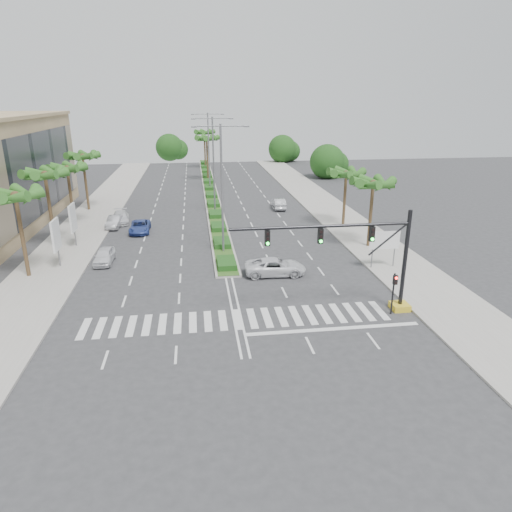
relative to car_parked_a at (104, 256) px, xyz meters
The scene contains 27 objects.
ground 16.74m from the car_parked_a, 49.62° to the right, with size 160.00×160.00×0.00m, color #333335.
footpath_right 27.04m from the car_parked_a, 15.57° to the left, with size 6.00×120.00×0.15m, color gray.
footpath_left 8.49m from the car_parked_a, 121.01° to the left, with size 6.00×120.00×0.15m, color gray.
median 34.03m from the car_parked_a, 71.43° to the left, with size 2.20×75.00×0.20m, color gray.
median_grass 34.03m from the car_parked_a, 71.43° to the left, with size 1.80×75.00×0.04m, color #33521C.
signal_gantry 23.97m from the car_parked_a, 32.37° to the right, with size 12.60×1.20×7.20m.
pedestrian_signal 25.33m from the car_parked_a, 32.05° to the right, with size 0.28×0.36×3.00m.
direction_sign 24.86m from the car_parked_a, 11.05° to the right, with size 2.70×0.11×3.40m.
billboard_near 4.39m from the car_parked_a, 168.50° to the right, with size 0.18×2.10×4.35m.
billboard_far 6.80m from the car_parked_a, 124.86° to the left, with size 0.18×2.10×4.35m.
palm_left_near 8.71m from the car_parked_a, 154.13° to the right, with size 4.57×4.68×7.55m.
palm_left_mid 10.04m from the car_parked_a, 137.13° to the left, with size 4.57×4.68×7.95m.
palm_left_far 15.55m from the car_parked_a, 113.13° to the left, with size 4.57×4.68×7.35m.
palm_left_end 22.86m from the car_parked_a, 104.91° to the left, with size 4.57×4.68×7.75m.
palm_right_near 25.97m from the car_parked_a, ahead, with size 4.57×4.68×7.05m.
palm_right_far 27.48m from the car_parked_a, 20.06° to the left, with size 4.57×4.68×6.75m.
palm_median_a 44.11m from the car_parked_a, 75.61° to the left, with size 4.57×4.68×8.05m.
palm_median_b 58.63m from the car_parked_a, 79.28° to the left, with size 4.57×4.68×8.05m.
streetlight_near 12.52m from the car_parked_a, ahead, with size 5.10×0.25×12.00m.
streetlight_mid 21.28m from the car_parked_a, 57.86° to the left, with size 5.10×0.25×12.00m.
streetlight_far 35.51m from the car_parked_a, 71.95° to the left, with size 5.10×0.25×12.00m.
car_parked_a is the anchor object (origin of this frame).
car_parked_b 12.28m from the car_parked_a, 94.49° to the left, with size 1.39×4.00×1.32m, color #A4A4A8.
car_parked_c 9.99m from the car_parked_a, 77.60° to the left, with size 2.12×4.61×1.28m, color #314897.
car_parked_d 14.32m from the car_parked_a, 92.24° to the left, with size 1.85×4.55×1.32m, color silver.
car_crossing 15.60m from the car_parked_a, 18.62° to the right, with size 2.38×5.16×1.43m, color silver.
car_right 27.19m from the car_parked_a, 44.11° to the left, with size 1.50×4.30×1.42m, color silver.
Camera 1 is at (-2.50, -27.58, 14.15)m, focal length 32.00 mm.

